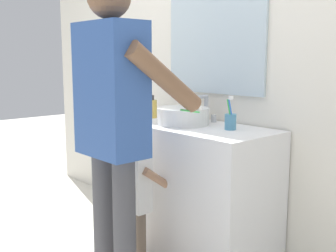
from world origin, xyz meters
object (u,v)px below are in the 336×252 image
object	(u,v)px
toothbrush_cup	(230,121)
adult_parent	(114,110)
child_toddler	(137,191)
soap_bottle	(153,109)

from	to	relation	value
toothbrush_cup	adult_parent	distance (m)	0.73
toothbrush_cup	child_toddler	world-z (taller)	toothbrush_cup
soap_bottle	child_toddler	size ratio (longest dim) A/B	0.20
adult_parent	toothbrush_cup	bearing A→B (deg)	73.44
toothbrush_cup	adult_parent	bearing A→B (deg)	-106.56
adult_parent	soap_bottle	bearing A→B (deg)	126.45
soap_bottle	adult_parent	bearing A→B (deg)	-53.55
toothbrush_cup	child_toddler	distance (m)	0.71
soap_bottle	adult_parent	size ratio (longest dim) A/B	0.10
soap_bottle	child_toddler	world-z (taller)	soap_bottle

